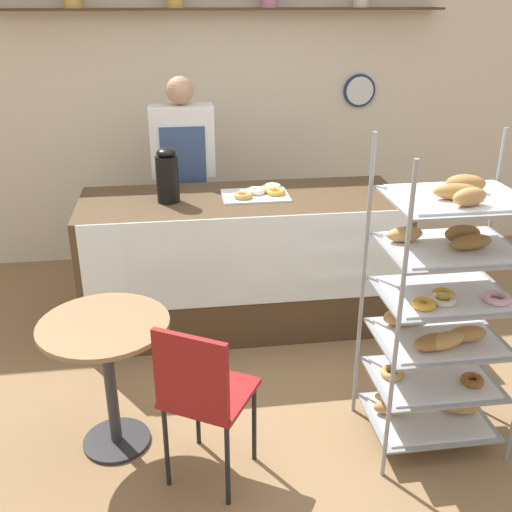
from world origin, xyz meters
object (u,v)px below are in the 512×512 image
Objects in this scene: coffee_carafe at (167,176)px; donut_tray_counter at (261,192)px; cafe_table at (107,355)px; person_worker at (184,180)px; pastry_rack at (440,313)px; cafe_chair at (201,390)px.

coffee_carafe is 0.65m from donut_tray_counter.
donut_tray_counter is (0.97, 1.26, 0.42)m from cafe_table.
pastry_rack is at bearing -58.95° from person_worker.
cafe_table is (-1.67, 0.18, -0.21)m from pastry_rack.
pastry_rack is 1.24m from cafe_chair.
donut_tray_counter is (0.52, 1.62, 0.42)m from cafe_chair.
coffee_carafe is at bearing -175.17° from donut_tray_counter.
pastry_rack is 3.59× the size of donut_tray_counter.
cafe_chair is (0.46, -0.36, 0.00)m from cafe_table.
donut_tray_counter reaches higher than cafe_chair.
pastry_rack is 2.20× the size of cafe_table.
donut_tray_counter is at bearing 115.82° from pastry_rack.
person_worker is 4.65× the size of coffee_carafe.
coffee_carafe reaches higher than cafe_table.
cafe_table is 2.04× the size of coffee_carafe.
cafe_chair is at bearing -171.34° from pastry_rack.
pastry_rack is 1.61m from donut_tray_counter.
person_worker is at bearing 79.30° from coffee_carafe.
donut_tray_counter is at bearing 52.35° from cafe_table.
cafe_chair is 1.98× the size of donut_tray_counter.
pastry_rack is 2.35m from person_worker.
person_worker is at bearing -59.93° from cafe_chair.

